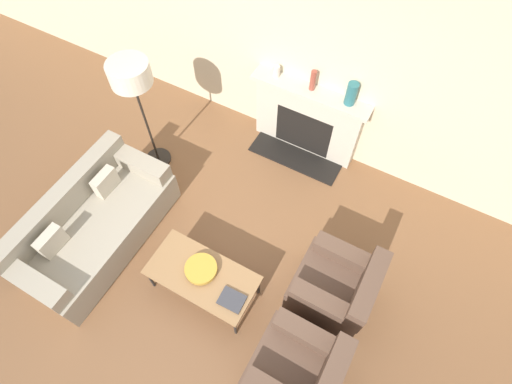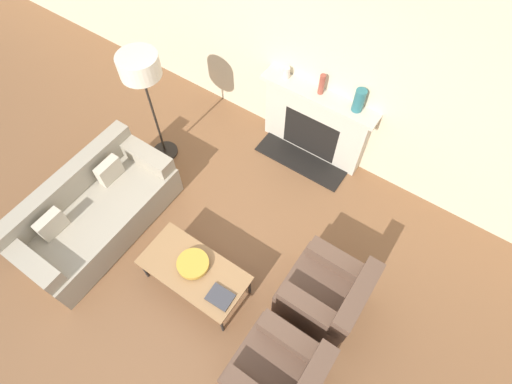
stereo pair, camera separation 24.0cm
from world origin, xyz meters
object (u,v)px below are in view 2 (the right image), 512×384
(book, at_px, (220,297))
(mantel_vase_center_left, at_px, (322,84))
(armchair_near, at_px, (279,374))
(bowl, at_px, (193,264))
(fireplace, at_px, (314,124))
(couch, at_px, (95,212))
(coffee_table, at_px, (194,271))
(mantel_vase_left, at_px, (286,73))
(armchair_far, at_px, (327,294))
(mantel_vase_center_right, at_px, (359,100))
(floor_lamp, at_px, (141,73))

(book, relative_size, mantel_vase_center_left, 0.98)
(armchair_near, height_order, bowl, armchair_near)
(fireplace, bearing_deg, couch, -121.70)
(coffee_table, xyz_separation_m, mantel_vase_left, (-0.43, 2.51, 0.72))
(mantel_vase_left, bearing_deg, armchair_far, -47.24)
(fireplace, xyz_separation_m, book, (0.36, -2.57, -0.06))
(armchair_far, height_order, bowl, armchair_far)
(couch, relative_size, mantel_vase_left, 13.37)
(couch, bearing_deg, mantel_vase_left, -22.85)
(armchair_near, bearing_deg, fireplace, -156.14)
(book, height_order, mantel_vase_left, mantel_vase_left)
(coffee_table, bearing_deg, mantel_vase_left, 99.70)
(armchair_near, relative_size, book, 3.20)
(bowl, relative_size, mantel_vase_center_right, 1.18)
(mantel_vase_center_left, height_order, mantel_vase_center_right, mantel_vase_center_right)
(floor_lamp, bearing_deg, armchair_near, -28.68)
(armchair_far, bearing_deg, armchair_near, -0.00)
(armchair_far, bearing_deg, mantel_vase_center_left, -146.39)
(coffee_table, bearing_deg, armchair_near, -14.42)
(bowl, distance_m, floor_lamp, 2.22)
(fireplace, distance_m, armchair_far, 2.26)
(coffee_table, height_order, mantel_vase_center_right, mantel_vase_center_right)
(armchair_far, relative_size, mantel_vase_center_right, 2.91)
(coffee_table, relative_size, book, 4.41)
(floor_lamp, xyz_separation_m, mantel_vase_center_right, (2.18, 1.24, -0.22))
(book, bearing_deg, coffee_table, 166.96)
(fireplace, distance_m, floor_lamp, 2.28)
(book, distance_m, floor_lamp, 2.64)
(fireplace, xyz_separation_m, armchair_far, (1.25, -1.88, -0.19))
(fireplace, distance_m, coffee_table, 2.49)
(couch, distance_m, coffee_table, 1.52)
(coffee_table, distance_m, floor_lamp, 2.30)
(fireplace, bearing_deg, bowl, -92.25)
(armchair_near, distance_m, coffee_table, 1.37)
(bowl, height_order, book, bowl)
(armchair_far, bearing_deg, couch, -76.46)
(fireplace, bearing_deg, book, -82.09)
(bowl, bearing_deg, mantel_vase_center_left, 87.86)
(fireplace, relative_size, mantel_vase_left, 10.58)
(mantel_vase_center_right, bearing_deg, couch, -128.79)
(mantel_vase_left, bearing_deg, coffee_table, -80.30)
(fireplace, bearing_deg, armchair_far, -56.26)
(coffee_table, relative_size, floor_lamp, 0.71)
(mantel_vase_center_left, bearing_deg, fireplace, -74.69)
(armchair_far, xyz_separation_m, coffee_table, (-1.32, -0.62, 0.09))
(armchair_far, distance_m, mantel_vase_center_left, 2.43)
(bowl, relative_size, floor_lamp, 0.21)
(mantel_vase_center_left, xyz_separation_m, mantel_vase_center_right, (0.49, 0.00, 0.01))
(couch, bearing_deg, mantel_vase_center_right, -38.79)
(mantel_vase_left, bearing_deg, couch, -112.85)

